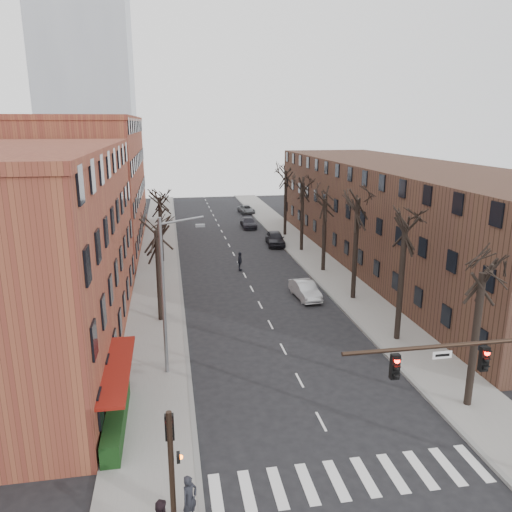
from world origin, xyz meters
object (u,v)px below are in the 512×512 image
silver_sedan (305,290)px  pedestrian_a (190,499)px  parked_car_near (275,238)px  parked_car_mid (248,223)px

silver_sedan → pedestrian_a: (-10.29, -22.17, 0.33)m
parked_car_near → parked_car_mid: bearing=102.1°
parked_car_near → pedestrian_a: bearing=-101.9°
parked_car_mid → pedestrian_a: (-10.27, -50.94, 0.37)m
silver_sedan → parked_car_near: parked_car_near is taller
pedestrian_a → silver_sedan: bearing=23.3°
parked_car_near → parked_car_mid: parked_car_near is taller
silver_sedan → pedestrian_a: bearing=-120.0°
parked_car_mid → parked_car_near: bearing=-81.7°
pedestrian_a → parked_car_mid: bearing=36.8°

